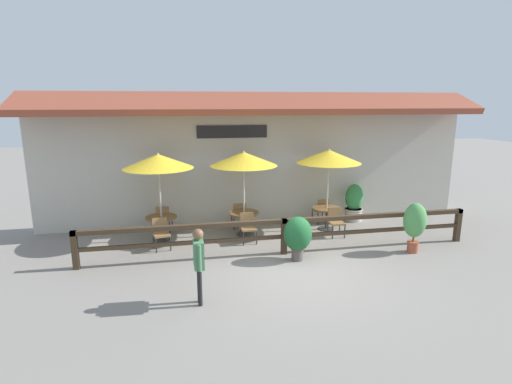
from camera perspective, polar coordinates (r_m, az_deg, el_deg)
name	(u,v)px	position (r m, az deg, el deg)	size (l,w,h in m)	color
ground_plane	(295,270)	(9.75, 5.61, -10.98)	(60.00, 60.00, 0.00)	gray
building_facade	(260,157)	(13.02, 0.63, 5.05)	(14.28, 1.49, 4.23)	#BCB7A8
patio_railing	(284,228)	(10.44, 4.04, -5.22)	(10.40, 0.14, 0.95)	#3D2D1E
patio_umbrella_near	(158,161)	(11.43, -13.80, 4.28)	(1.96, 1.96, 2.54)	#B7B2A8
dining_table_near	(161,221)	(11.80, -13.36, -4.10)	(0.89, 0.89, 0.70)	brown
chair_near_streetside	(161,232)	(11.14, -13.43, -5.61)	(0.51, 0.51, 0.85)	olive
chair_near_wallside	(164,217)	(12.51, -13.03, -3.54)	(0.50, 0.50, 0.85)	olive
patio_umbrella_middle	(244,159)	(11.57, -1.76, 4.74)	(1.96, 1.96, 2.54)	#B7B2A8
dining_table_middle	(244,217)	(11.93, -1.71, -3.56)	(0.89, 0.89, 0.70)	brown
chair_middle_streetside	(248,226)	(11.35, -1.17, -4.90)	(0.44, 0.44, 0.85)	olive
chair_middle_wallside	(239,214)	(12.57, -2.44, -3.15)	(0.44, 0.44, 0.85)	olive
patio_umbrella_far	(329,157)	(12.29, 10.36, 5.01)	(1.96, 1.96, 2.54)	#B7B2A8
dining_table_far	(327,212)	(12.63, 10.05, -2.83)	(0.89, 0.89, 0.70)	brown
chair_far_streetside	(336,221)	(12.10, 11.31, -4.03)	(0.43, 0.43, 0.85)	olive
chair_far_wallside	(321,209)	(13.26, 9.32, -2.46)	(0.48, 0.48, 0.85)	olive
potted_plant_corner_fern	(298,235)	(10.08, 5.98, -6.17)	(0.71, 0.64, 1.13)	#564C47
potted_plant_entrance_palm	(415,222)	(11.29, 21.74, -4.07)	(0.60, 0.54, 1.35)	#9E4C33
potted_plant_tall_tropical	(354,203)	(13.77, 13.80, -1.53)	(0.61, 0.61, 1.24)	#B7AD99
pedestrian	(199,256)	(7.88, -8.19, -9.09)	(0.21, 0.55, 1.55)	black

